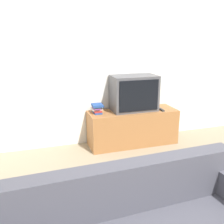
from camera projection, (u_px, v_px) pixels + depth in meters
name	position (u px, v px, depth m)	size (l,w,h in m)	color
wall_back	(114.00, 61.00, 4.09)	(9.00, 0.06, 2.60)	white
tv_stand	(133.00, 127.00, 4.18)	(1.40, 0.47, 0.55)	#9E6638
television	(134.00, 93.00, 4.06)	(0.70, 0.41, 0.55)	#4C4C51
book_stack	(97.00, 108.00, 3.96)	(0.18, 0.22, 0.14)	#23478E
remote_on_stand	(161.00, 110.00, 4.12)	(0.04, 0.16, 0.02)	#2D2D2D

